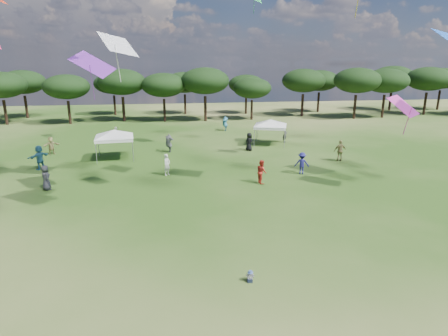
% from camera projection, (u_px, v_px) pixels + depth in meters
% --- Properties ---
extents(ground, '(140.00, 140.00, 0.00)m').
position_uv_depth(ground, '(256.00, 324.00, 11.91)').
color(ground, '#2E5118').
rests_on(ground, ground).
extents(tree_line, '(108.78, 17.63, 7.77)m').
position_uv_depth(tree_line, '(197.00, 82.00, 55.92)').
color(tree_line, black).
rests_on(tree_line, ground).
extents(tent_left, '(6.30, 6.30, 2.87)m').
position_uv_depth(tent_left, '(114.00, 131.00, 32.04)').
color(tent_left, gray).
rests_on(tent_left, ground).
extents(tent_right, '(6.04, 6.04, 2.89)m').
position_uv_depth(tent_right, '(271.00, 121.00, 37.85)').
color(tent_right, gray).
rests_on(tent_right, ground).
extents(toddler, '(0.34, 0.37, 0.47)m').
position_uv_depth(toddler, '(250.00, 277.00, 14.19)').
color(toddler, '#151D31').
rests_on(toddler, ground).
extents(festival_crowd, '(26.25, 22.96, 1.93)m').
position_uv_depth(festival_crowd, '(181.00, 144.00, 34.42)').
color(festival_crowd, olive).
rests_on(festival_crowd, ground).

